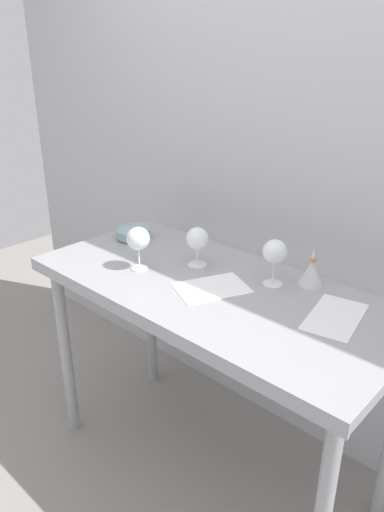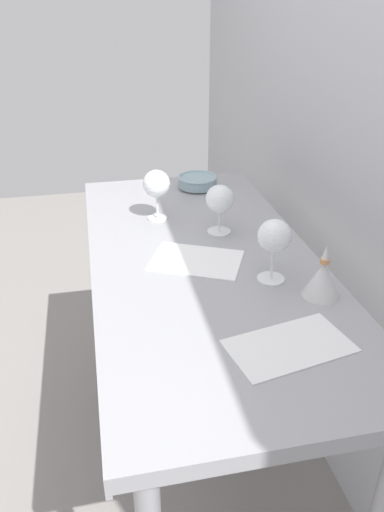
# 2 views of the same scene
# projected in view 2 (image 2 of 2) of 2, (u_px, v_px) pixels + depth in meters

# --- Properties ---
(ground_plane) EXTENTS (6.00, 6.00, 0.00)m
(ground_plane) POSITION_uv_depth(u_px,v_px,m) (202.00, 465.00, 1.88)
(ground_plane) COLOR gray
(back_wall) EXTENTS (3.80, 0.04, 2.60)m
(back_wall) POSITION_uv_depth(u_px,v_px,m) (382.00, 109.00, 1.35)
(back_wall) COLOR #B4B4B9
(back_wall) RESTS_ON ground_plane
(steel_counter) EXTENTS (1.40, 0.65, 0.90)m
(steel_counter) POSITION_uv_depth(u_px,v_px,m) (203.00, 287.00, 1.50)
(steel_counter) COLOR #97979C
(steel_counter) RESTS_ON ground_plane
(wine_glass_near_left) EXTENTS (0.09, 0.09, 0.17)m
(wine_glass_near_left) POSITION_uv_depth(u_px,v_px,m) (156.00, 185.00, 1.63)
(wine_glass_near_left) COLOR white
(wine_glass_near_left) RESTS_ON steel_counter
(wine_glass_far_left) EXTENTS (0.09, 0.09, 0.16)m
(wine_glass_far_left) POSITION_uv_depth(u_px,v_px,m) (220.00, 200.00, 1.55)
(wine_glass_far_left) COLOR white
(wine_glass_far_left) RESTS_ON steel_counter
(wine_glass_far_right) EXTENTS (0.09, 0.09, 0.17)m
(wine_glass_far_right) POSITION_uv_depth(u_px,v_px,m) (274.00, 238.00, 1.28)
(wine_glass_far_right) COLOR white
(wine_glass_far_right) RESTS_ON steel_counter
(tasting_sheet_upper) EXTENTS (0.27, 0.30, 0.00)m
(tasting_sheet_upper) POSITION_uv_depth(u_px,v_px,m) (196.00, 260.00, 1.43)
(tasting_sheet_upper) COLOR white
(tasting_sheet_upper) RESTS_ON steel_counter
(tasting_sheet_lower) EXTENTS (0.20, 0.29, 0.00)m
(tasting_sheet_lower) POSITION_uv_depth(u_px,v_px,m) (289.00, 346.00, 1.09)
(tasting_sheet_lower) COLOR white
(tasting_sheet_lower) RESTS_ON steel_counter
(tasting_bowl) EXTENTS (0.15, 0.15, 0.05)m
(tasting_bowl) POSITION_uv_depth(u_px,v_px,m) (198.00, 181.00, 1.94)
(tasting_bowl) COLOR #4C4C4C
(tasting_bowl) RESTS_ON steel_counter
(decanter_funnel) EXTENTS (0.10, 0.10, 0.14)m
(decanter_funnel) POSITION_uv_depth(u_px,v_px,m) (322.00, 279.00, 1.25)
(decanter_funnel) COLOR silver
(decanter_funnel) RESTS_ON steel_counter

